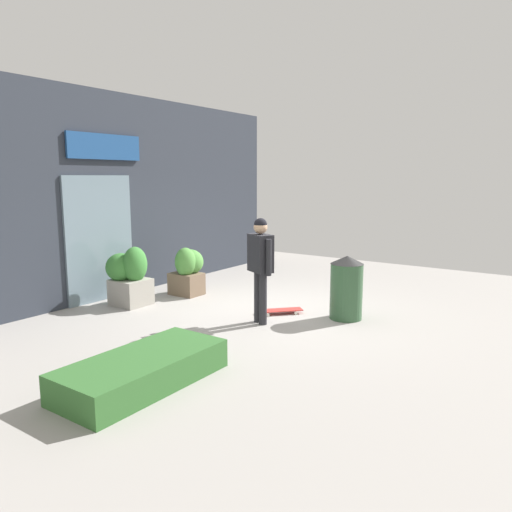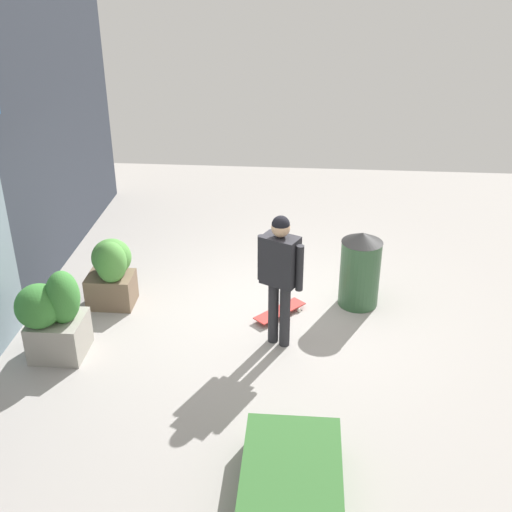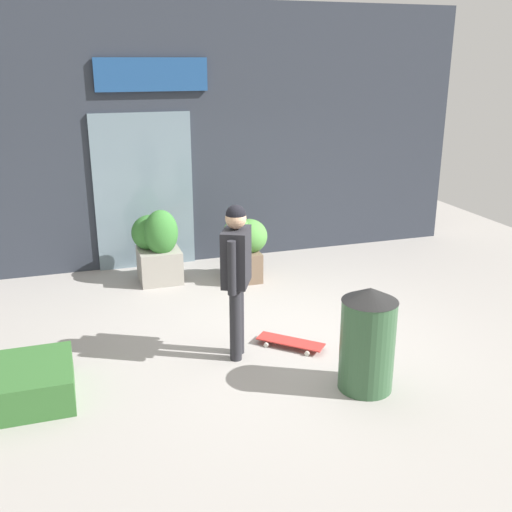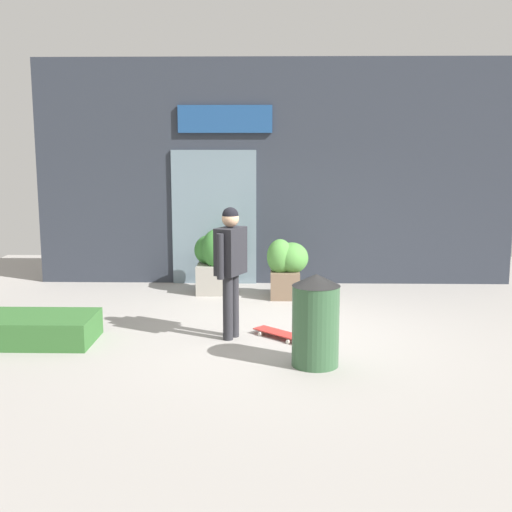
{
  "view_description": "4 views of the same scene",
  "coord_description": "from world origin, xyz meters",
  "px_view_note": "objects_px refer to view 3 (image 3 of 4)",
  "views": [
    {
      "loc": [
        -6.88,
        -4.52,
        2.36
      ],
      "look_at": [
        -0.25,
        0.08,
        1.04
      ],
      "focal_mm": 34.04,
      "sensor_mm": 36.0,
      "label": 1
    },
    {
      "loc": [
        -7.23,
        -0.48,
        4.61
      ],
      "look_at": [
        -0.25,
        0.08,
        1.04
      ],
      "focal_mm": 45.23,
      "sensor_mm": 36.0,
      "label": 2
    },
    {
      "loc": [
        -2.2,
        -5.93,
        3.13
      ],
      "look_at": [
        -0.25,
        0.08,
        1.04
      ],
      "focal_mm": 41.82,
      "sensor_mm": 36.0,
      "label": 3
    },
    {
      "loc": [
        -0.05,
        -8.55,
        2.55
      ],
      "look_at": [
        -0.25,
        0.08,
        1.04
      ],
      "focal_mm": 46.41,
      "sensor_mm": 36.0,
      "label": 4
    }
  ],
  "objects_px": {
    "skateboard": "(290,342)",
    "planter_box_right": "(157,245)",
    "skateboarder": "(236,266)",
    "planter_box_left": "(243,246)",
    "trash_bin": "(368,339)"
  },
  "relations": [
    {
      "from": "planter_box_left",
      "to": "skateboarder",
      "type": "bearing_deg",
      "value": -108.5
    },
    {
      "from": "skateboard",
      "to": "planter_box_left",
      "type": "height_order",
      "value": "planter_box_left"
    },
    {
      "from": "skateboarder",
      "to": "planter_box_left",
      "type": "distance_m",
      "value": 2.48
    },
    {
      "from": "skateboard",
      "to": "skateboarder",
      "type": "bearing_deg",
      "value": -135.75
    },
    {
      "from": "planter_box_right",
      "to": "trash_bin",
      "type": "bearing_deg",
      "value": -68.12
    },
    {
      "from": "skateboarder",
      "to": "trash_bin",
      "type": "distance_m",
      "value": 1.55
    },
    {
      "from": "skateboard",
      "to": "planter_box_right",
      "type": "height_order",
      "value": "planter_box_right"
    },
    {
      "from": "skateboarder",
      "to": "planter_box_right",
      "type": "bearing_deg",
      "value": 125.97
    },
    {
      "from": "skateboarder",
      "to": "planter_box_left",
      "type": "relative_size",
      "value": 1.76
    },
    {
      "from": "skateboarder",
      "to": "trash_bin",
      "type": "xyz_separation_m",
      "value": [
        1.03,
        -1.03,
        -0.52
      ]
    },
    {
      "from": "planter_box_left",
      "to": "planter_box_right",
      "type": "relative_size",
      "value": 0.89
    },
    {
      "from": "skateboarder",
      "to": "skateboard",
      "type": "bearing_deg",
      "value": 27.73
    },
    {
      "from": "planter_box_left",
      "to": "planter_box_right",
      "type": "height_order",
      "value": "planter_box_right"
    },
    {
      "from": "planter_box_left",
      "to": "planter_box_right",
      "type": "distance_m",
      "value": 1.27
    },
    {
      "from": "skateboard",
      "to": "planter_box_right",
      "type": "distance_m",
      "value": 2.88
    }
  ]
}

